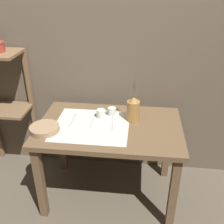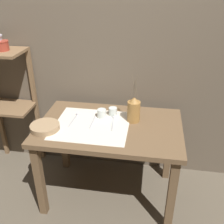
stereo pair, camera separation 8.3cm
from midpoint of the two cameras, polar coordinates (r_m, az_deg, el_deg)
The scene contains 13 objects.
ground_plane at distance 2.54m, azimuth 0.52°, elevation -17.06°, with size 12.00×12.00×0.00m, color brown.
stone_wall_back at distance 2.34m, azimuth 2.46°, elevation 13.21°, with size 7.00×0.06×2.40m.
wooden_table at distance 2.14m, azimuth 0.59°, elevation -5.24°, with size 1.15×0.73×0.73m.
wooden_shelf_unit at distance 2.63m, azimuth -21.09°, elevation 4.63°, with size 0.46×0.32×1.21m.
linen_cloth at distance 2.09m, azimuth -3.32°, elevation -2.85°, with size 0.59×0.52×0.00m.
pitcher_with_flowers at distance 2.11m, azimuth 5.87°, elevation 0.43°, with size 0.10×0.10×0.41m.
wooden_bowl at distance 2.08m, azimuth -13.29°, elevation -3.22°, with size 0.23×0.23×0.04m.
glass_tumbler_near at distance 2.18m, azimuth -1.16°, elevation -0.31°, with size 0.07×0.07×0.07m.
glass_tumbler_far at distance 2.21m, azimuth 1.27°, elevation 0.10°, with size 0.07×0.07×0.07m.
spoon_outer at distance 2.21m, azimuth -6.92°, elevation -1.04°, with size 0.03×0.21×0.02m.
fork_outer at distance 2.12m, azimuth -3.15°, elevation -2.18°, with size 0.01×0.20×0.00m.
spoon_inner at distance 2.15m, azimuth 1.36°, elevation -1.75°, with size 0.03×0.21×0.02m.
metal_pot_small at distance 2.43m, azimuth -21.92°, elevation 13.33°, with size 0.12×0.12×0.08m.
Camera 2 is at (0.31, -1.76, 1.80)m, focal length 42.00 mm.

